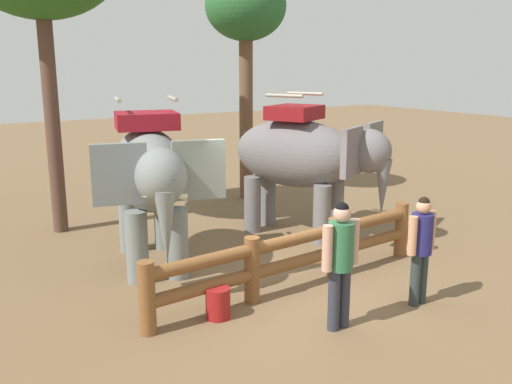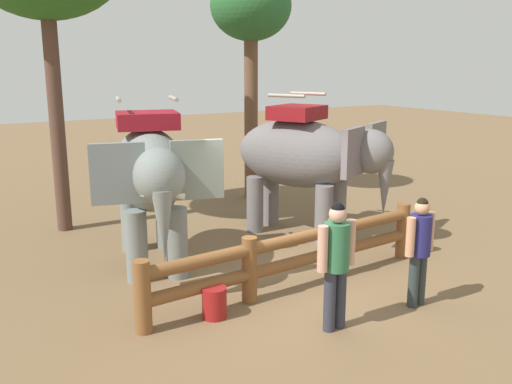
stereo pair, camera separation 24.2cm
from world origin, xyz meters
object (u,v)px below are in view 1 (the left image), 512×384
(elephant_center, at_px, (304,157))
(elephant_near_left, at_px, (150,175))
(tree_back_center, at_px, (246,14))
(feed_bucket, at_px, (218,303))
(tourist_woman_in_black, at_px, (340,257))
(log_fence, at_px, (296,253))
(tourist_man_in_blue, at_px, (421,243))

(elephant_center, bearing_deg, elephant_near_left, -177.23)
(elephant_center, bearing_deg, tree_back_center, 78.11)
(elephant_center, distance_m, feed_bucket, 4.61)
(tourist_woman_in_black, bearing_deg, log_fence, 77.36)
(elephant_center, distance_m, tourist_woman_in_black, 4.44)
(tree_back_center, bearing_deg, tourist_man_in_blue, -100.62)
(tourist_woman_in_black, xyz_separation_m, tourist_man_in_blue, (1.58, -0.03, -0.07))
(tourist_woman_in_black, height_order, tourist_man_in_blue, tourist_woman_in_black)
(elephant_near_left, bearing_deg, tree_back_center, 41.48)
(elephant_near_left, distance_m, tree_back_center, 6.50)
(tourist_man_in_blue, height_order, feed_bucket, tourist_man_in_blue)
(elephant_center, xyz_separation_m, tourist_man_in_blue, (-0.63, -3.82, -0.72))
(feed_bucket, bearing_deg, elephant_near_left, 90.05)
(log_fence, distance_m, tourist_man_in_blue, 2.00)
(tourist_man_in_blue, bearing_deg, elephant_center, 80.58)
(log_fence, distance_m, tree_back_center, 7.76)
(tourist_woman_in_black, bearing_deg, tree_back_center, 68.10)
(log_fence, xyz_separation_m, tourist_woman_in_black, (-0.33, -1.49, 0.45))
(elephant_near_left, distance_m, tourist_woman_in_black, 3.90)
(elephant_center, relative_size, tourist_woman_in_black, 1.95)
(tourist_woman_in_black, bearing_deg, elephant_near_left, 109.55)
(tourist_woman_in_black, relative_size, tourist_man_in_blue, 1.07)
(elephant_near_left, relative_size, elephant_center, 1.03)
(elephant_center, height_order, tourist_man_in_blue, elephant_center)
(elephant_center, distance_m, tourist_man_in_blue, 3.94)
(elephant_center, xyz_separation_m, feed_bucket, (-3.50, -2.61, -1.48))
(tree_back_center, bearing_deg, elephant_center, -101.89)
(tree_back_center, bearing_deg, elephant_near_left, -138.52)
(log_fence, xyz_separation_m, feed_bucket, (-1.62, -0.30, -0.37))
(elephant_center, bearing_deg, tourist_man_in_blue, -99.42)
(elephant_center, relative_size, feed_bucket, 7.69)
(log_fence, height_order, tourist_man_in_blue, tourist_man_in_blue)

